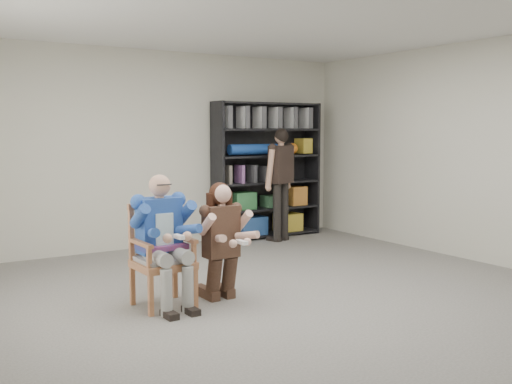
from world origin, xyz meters
TOP-DOWN VIEW (x-y plane):
  - room_shell at (0.00, 0.00)m, footprint 6.00×7.00m
  - floor at (0.00, 0.00)m, footprint 6.00×7.00m
  - armchair at (-1.20, 0.68)m, footprint 0.58×0.56m
  - seated_man at (-1.20, 0.68)m, footprint 0.57×0.78m
  - kneeling_woman at (-0.62, 0.56)m, footprint 0.51×0.80m
  - bookshelf at (1.70, 3.28)m, footprint 1.80×0.38m
  - standing_man at (1.68, 2.87)m, footprint 0.59×0.43m

SIDE VIEW (x-z plane):
  - floor at x=0.00m, z-range -0.01..0.01m
  - armchair at x=-1.20m, z-range 0.00..0.98m
  - kneeling_woman at x=-0.62m, z-range 0.00..1.17m
  - seated_man at x=-1.20m, z-range 0.00..1.27m
  - standing_man at x=1.68m, z-range 0.00..1.70m
  - bookshelf at x=1.70m, z-range 0.00..2.10m
  - room_shell at x=0.00m, z-range 0.00..2.80m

